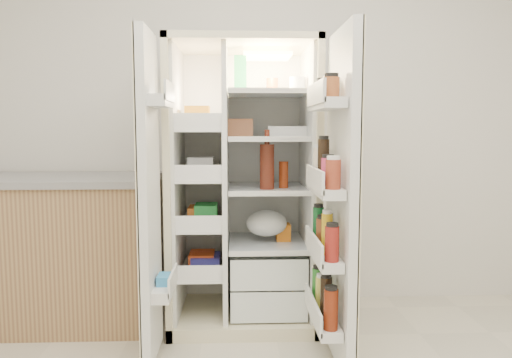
{
  "coord_description": "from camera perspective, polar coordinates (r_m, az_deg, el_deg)",
  "views": [
    {
      "loc": [
        -0.24,
        -1.5,
        1.26
      ],
      "look_at": [
        -0.12,
        1.25,
        0.97
      ],
      "focal_mm": 34.0,
      "sensor_mm": 36.0,
      "label": 1
    }
  ],
  "objects": [
    {
      "name": "freezer_door",
      "position": [
        2.61,
        -12.38,
        -2.3
      ],
      "size": [
        0.15,
        0.4,
        1.72
      ],
      "color": "silver",
      "rests_on": "floor"
    },
    {
      "name": "fridge_door",
      "position": [
        2.54,
        9.6,
        -2.86
      ],
      "size": [
        0.17,
        0.58,
        1.72
      ],
      "color": "silver",
      "rests_on": "floor"
    },
    {
      "name": "refrigerator",
      "position": [
        3.19,
        -1.23,
        -3.36
      ],
      "size": [
        0.92,
        0.7,
        1.8
      ],
      "color": "beige",
      "rests_on": "floor"
    },
    {
      "name": "kitchen_counter",
      "position": [
        3.43,
        -22.56,
        -7.65
      ],
      "size": [
        1.32,
        0.7,
        0.96
      ],
      "color": "#A38251",
      "rests_on": "floor"
    },
    {
      "name": "wall_back",
      "position": [
        3.51,
        1.54,
        7.41
      ],
      "size": [
        4.0,
        0.02,
        2.7
      ],
      "primitive_type": "cube",
      "color": "silver",
      "rests_on": "floor"
    }
  ]
}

